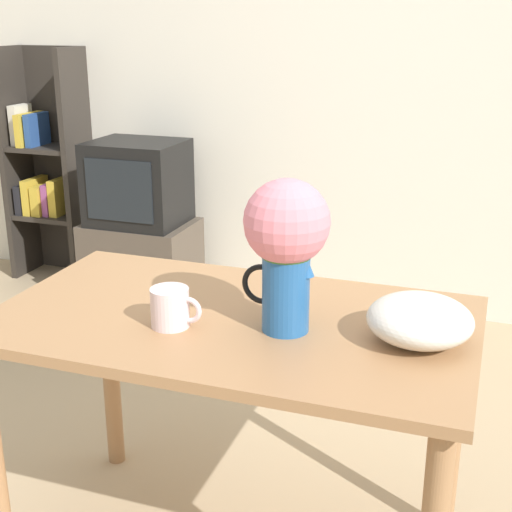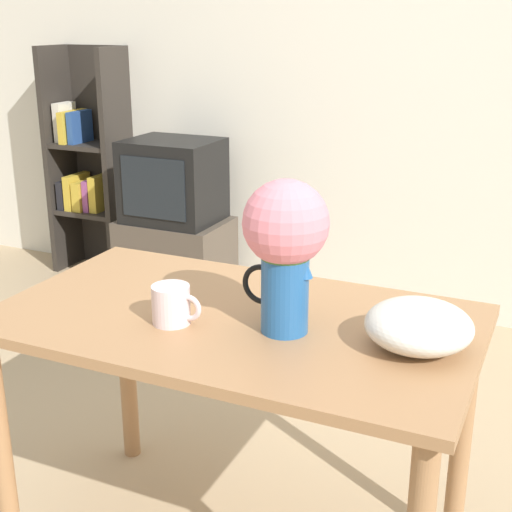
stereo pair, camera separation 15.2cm
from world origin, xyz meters
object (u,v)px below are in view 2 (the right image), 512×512
object	(u,v)px
coffee_mug	(172,305)
white_bowl	(419,326)
flower_vase	(285,240)
tv_set	(173,181)

from	to	relation	value
coffee_mug	white_bowl	size ratio (longest dim) A/B	0.53
flower_vase	coffee_mug	bearing A→B (deg)	-165.00
coffee_mug	white_bowl	bearing A→B (deg)	10.72
coffee_mug	tv_set	size ratio (longest dim) A/B	0.28
flower_vase	tv_set	world-z (taller)	flower_vase
coffee_mug	tv_set	world-z (taller)	tv_set
flower_vase	white_bowl	world-z (taller)	flower_vase
white_bowl	tv_set	world-z (taller)	tv_set
white_bowl	tv_set	distance (m)	2.43
coffee_mug	white_bowl	world-z (taller)	white_bowl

